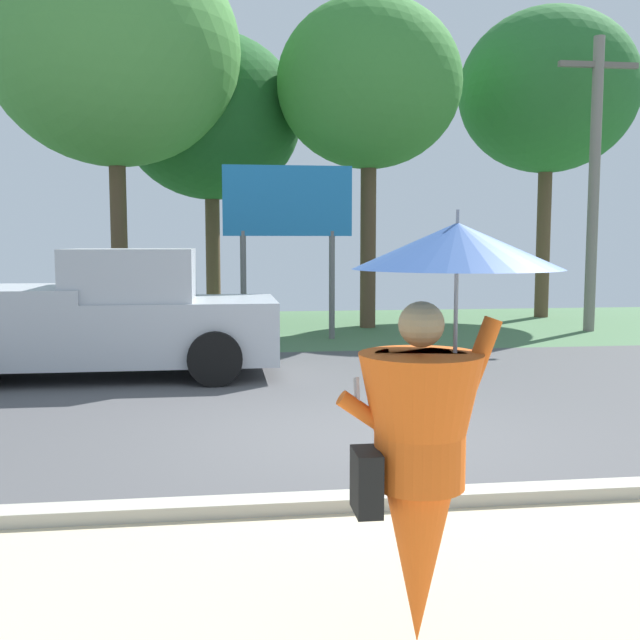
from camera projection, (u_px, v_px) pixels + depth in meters
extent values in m
cube|color=#4C4C4F|center=(322.00, 401.00, 9.60)|extent=(40.00, 8.00, 0.10)
cube|color=#4C734C|center=(277.00, 329.00, 17.49)|extent=(40.00, 8.00, 0.10)
cube|color=#B2AD9E|center=(393.00, 499.00, 5.65)|extent=(40.00, 0.24, 0.10)
cone|color=#E55B19|center=(419.00, 501.00, 3.64)|extent=(0.60, 0.60, 1.45)
cylinder|color=#E55B19|center=(420.00, 420.00, 3.60)|extent=(0.44, 0.44, 0.65)
sphere|color=tan|center=(421.00, 324.00, 3.55)|extent=(0.22, 0.22, 0.22)
cylinder|color=#E55B19|center=(477.00, 363.00, 3.61)|extent=(0.24, 0.09, 0.45)
cylinder|color=#E55B19|center=(366.00, 414.00, 3.58)|extent=(0.29, 0.08, 0.24)
cylinder|color=gray|center=(456.00, 316.00, 3.57)|extent=(0.02, 0.02, 0.75)
cone|color=#33569E|center=(457.00, 246.00, 3.54)|extent=(1.00, 1.00, 0.22)
cylinder|color=gray|center=(458.00, 220.00, 3.52)|extent=(0.02, 0.02, 0.10)
cube|color=#B7B7BC|center=(357.00, 393.00, 3.60)|extent=(0.02, 0.11, 0.16)
cube|color=black|center=(366.00, 482.00, 3.54)|extent=(0.12, 0.24, 0.30)
cube|color=#ADB2BA|center=(99.00, 330.00, 11.06)|extent=(5.20, 2.00, 0.90)
cube|color=#ADB2BA|center=(132.00, 279.00, 11.05)|extent=(1.80, 1.84, 0.90)
cube|color=#2D3842|center=(191.00, 279.00, 11.16)|extent=(0.10, 1.70, 0.77)
cube|color=#ADB2BA|center=(5.00, 294.00, 10.83)|extent=(2.40, 2.00, 0.20)
cylinder|color=black|center=(216.00, 340.00, 12.30)|extent=(0.76, 0.28, 0.76)
cylinder|color=black|center=(215.00, 358.00, 10.33)|extent=(0.76, 0.28, 0.76)
cylinder|color=gray|center=(594.00, 186.00, 16.44)|extent=(0.24, 0.24, 6.39)
cube|color=#666056|center=(598.00, 65.00, 16.17)|extent=(1.80, 0.12, 0.12)
cylinder|color=slate|center=(243.00, 286.00, 15.07)|extent=(0.12, 0.12, 2.20)
cylinder|color=slate|center=(332.00, 285.00, 15.31)|extent=(0.12, 0.12, 2.20)
cube|color=#1E72B2|center=(288.00, 201.00, 15.01)|extent=(2.60, 0.10, 1.40)
cylinder|color=brown|center=(213.00, 248.00, 18.85)|extent=(0.36, 0.36, 3.64)
ellipsoid|color=#1E5623|center=(211.00, 117.00, 18.51)|extent=(4.47, 4.47, 4.06)
cylinder|color=brown|center=(543.00, 234.00, 19.65)|extent=(0.36, 0.36, 4.39)
ellipsoid|color=#286B2D|center=(548.00, 91.00, 19.28)|extent=(4.56, 4.56, 4.15)
cylinder|color=brown|center=(119.00, 233.00, 16.46)|extent=(0.36, 0.36, 4.35)
ellipsoid|color=#478C3D|center=(114.00, 50.00, 16.06)|extent=(5.42, 5.42, 4.93)
cylinder|color=brown|center=(368.00, 237.00, 17.26)|extent=(0.36, 0.36, 4.21)
ellipsoid|color=#387F33|center=(369.00, 84.00, 16.90)|extent=(4.18, 4.18, 3.80)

